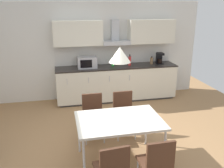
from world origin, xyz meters
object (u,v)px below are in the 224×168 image
object	(u,v)px
chair_far_left	(93,112)
pendant_lamp	(120,55)
bottle_red	(130,61)
microwave	(87,62)
chair_far_right	(124,109)
dining_table	(119,122)
bottle_brown	(152,61)
coffee_maker	(159,58)
chair_near_right	(157,161)
bottle_green	(113,62)
chair_near_left	(112,167)

from	to	relation	value
chair_far_left	pendant_lamp	distance (m)	1.55
bottle_red	microwave	bearing A→B (deg)	-179.77
chair_far_left	chair_far_right	world-z (taller)	same
bottle_red	chair_far_right	size ratio (longest dim) A/B	0.33
dining_table	bottle_brown	bearing A→B (deg)	60.19
coffee_maker	chair_far_right	distance (m)	2.48
chair_near_right	pendant_lamp	bearing A→B (deg)	109.71
bottle_green	bottle_red	size ratio (longest dim) A/B	0.95
bottle_green	dining_table	world-z (taller)	bottle_green
microwave	bottle_brown	world-z (taller)	microwave
bottle_green	chair_near_right	world-z (taller)	bottle_green
bottle_brown	bottle_green	world-z (taller)	bottle_green
chair_near_right	chair_far_right	bearing A→B (deg)	90.05
coffee_maker	pendant_lamp	distance (m)	3.36
coffee_maker	chair_far_left	size ratio (longest dim) A/B	0.34
bottle_green	chair_near_left	bearing A→B (deg)	-102.51
chair_near_left	bottle_brown	bearing A→B (deg)	62.53
bottle_green	chair_near_right	bearing A→B (deg)	-93.19
coffee_maker	bottle_red	world-z (taller)	coffee_maker
bottle_green	chair_near_left	size ratio (longest dim) A/B	0.32
bottle_red	chair_near_right	distance (m)	3.67
chair_near_right	bottle_green	bearing A→B (deg)	86.81
microwave	bottle_green	distance (m)	0.68
coffee_maker	dining_table	xyz separation A→B (m)	(-1.80, -2.75, -0.36)
bottle_brown	dining_table	xyz separation A→B (m)	(-1.57, -2.75, -0.30)
coffee_maker	pendant_lamp	xyz separation A→B (m)	(-1.80, -2.75, 0.72)
chair_far_right	bottle_green	bearing A→B (deg)	83.94
bottle_brown	chair_near_left	distance (m)	4.08
microwave	pendant_lamp	xyz separation A→B (m)	(0.17, -2.73, 0.73)
bottle_brown	bottle_green	distance (m)	1.07
coffee_maker	dining_table	world-z (taller)	coffee_maker
coffee_maker	chair_far_left	xyz separation A→B (m)	(-2.10, -1.91, -0.54)
coffee_maker	chair_near_right	xyz separation A→B (m)	(-1.49, -3.60, -0.54)
bottle_red	chair_near_right	xyz separation A→B (m)	(-0.65, -3.58, -0.51)
bottle_brown	chair_far_right	xyz separation A→B (m)	(-1.27, -1.90, -0.48)
microwave	dining_table	distance (m)	2.75
microwave	pendant_lamp	world-z (taller)	pendant_lamp
bottle_red	chair_far_left	world-z (taller)	bottle_red
microwave	chair_near_left	distance (m)	3.61
microwave	bottle_green	world-z (taller)	microwave
dining_table	chair_near_left	bearing A→B (deg)	-109.16
coffee_maker	bottle_red	bearing A→B (deg)	-178.52
bottle_brown	chair_far_right	world-z (taller)	bottle_brown
bottle_green	chair_far_right	bearing A→B (deg)	-96.06
coffee_maker	chair_far_right	size ratio (longest dim) A/B	0.34
bottle_brown	chair_far_right	size ratio (longest dim) A/B	0.24
microwave	chair_far_left	distance (m)	1.96
chair_near_left	coffee_maker	bearing A→B (deg)	59.85
chair_far_right	pendant_lamp	world-z (taller)	pendant_lamp
chair_far_left	pendant_lamp	world-z (taller)	pendant_lamp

